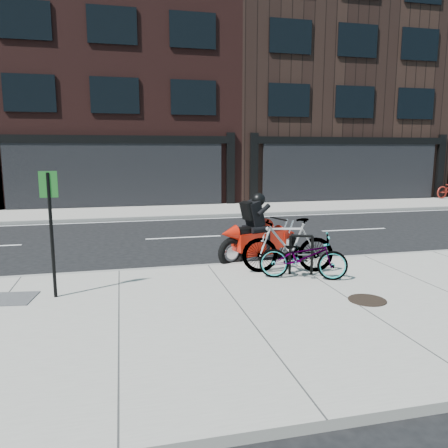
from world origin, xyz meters
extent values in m
plane|color=black|center=(0.00, 0.00, 0.00)|extent=(120.00, 120.00, 0.00)
cube|color=gray|center=(0.00, -5.00, 0.07)|extent=(60.00, 6.00, 0.13)
cube|color=gray|center=(0.00, 7.75, 0.07)|extent=(60.00, 3.50, 0.13)
cube|color=black|center=(-2.00, 14.50, 7.25)|extent=(12.00, 10.00, 14.50)
cube|color=black|center=(10.00, 14.50, 6.25)|extent=(12.00, 10.00, 12.50)
cylinder|color=black|center=(1.56, -3.09, 0.55)|extent=(0.06, 0.06, 0.84)
cylinder|color=black|center=(1.99, -3.25, 0.55)|extent=(0.06, 0.06, 0.84)
cylinder|color=black|center=(1.78, -3.17, 0.97)|extent=(0.45, 0.22, 0.06)
imported|color=gray|center=(1.69, -3.48, 0.60)|extent=(1.90, 1.25, 0.94)
imported|color=gray|center=(1.57, -2.95, 0.72)|extent=(2.05, 0.93, 1.19)
torus|color=black|center=(2.13, -1.35, 0.36)|extent=(0.76, 0.38, 0.74)
torus|color=black|center=(0.60, -1.84, 0.36)|extent=(0.76, 0.38, 0.74)
cube|color=#B11508|center=(1.36, -1.60, 0.59)|extent=(1.42, 0.82, 0.43)
cone|color=#B11508|center=(2.17, -1.34, 0.65)|extent=(0.63, 0.63, 0.50)
sphere|color=#B11508|center=(1.52, -1.55, 0.88)|extent=(0.45, 0.45, 0.45)
cube|color=black|center=(1.03, -1.70, 0.86)|extent=(0.69, 0.49, 0.14)
cylinder|color=silver|center=(0.70, -1.60, 0.34)|extent=(0.62, 0.29, 0.10)
cube|color=black|center=(1.18, -1.66, 1.24)|extent=(0.54, 0.52, 0.66)
cube|color=black|center=(1.01, -1.71, 1.33)|extent=(0.35, 0.40, 0.45)
sphere|color=black|center=(1.31, -1.61, 1.58)|extent=(0.33, 0.33, 0.33)
cylinder|color=black|center=(2.27, -4.98, 0.14)|extent=(0.85, 0.85, 0.02)
cube|color=#4B4B4D|center=(-3.85, -3.46, 0.14)|extent=(0.84, 0.84, 0.02)
cylinder|color=black|center=(-3.11, -3.51, 1.25)|extent=(0.06, 0.06, 2.24)
cube|color=#1B6020|center=(-3.11, -3.51, 2.16)|extent=(0.31, 0.02, 0.46)
camera|label=1|loc=(-1.88, -11.57, 2.74)|focal=35.00mm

